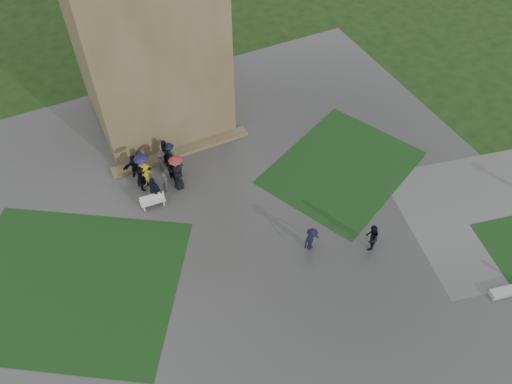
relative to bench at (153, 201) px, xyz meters
name	(u,v)px	position (x,y,z in m)	size (l,w,h in m)	color
ground	(254,283)	(2.98, -7.14, -0.44)	(120.00, 120.00, 0.00)	black
plaza	(237,253)	(2.98, -5.14, -0.43)	(34.00, 34.00, 0.02)	#363634
lawn_inset_left	(69,284)	(-5.52, -3.14, -0.42)	(11.00, 9.00, 0.01)	black
lawn_inset_right	(342,167)	(11.48, -2.14, -0.42)	(9.00, 7.00, 0.01)	black
tower_plinth	(181,151)	(2.98, 3.46, -0.31)	(9.00, 0.80, 0.22)	brown
bench	(153,201)	(0.00, 0.00, 0.00)	(1.45, 0.56, 0.82)	beige
visitor_cluster	(157,169)	(0.95, 1.82, 0.52)	(3.57, 3.92, 2.44)	black
pedestrian_mid	(312,239)	(6.66, -6.55, 0.37)	(1.03, 0.53, 1.59)	black
pedestrian_near	(371,238)	(9.53, -7.87, 0.45)	(0.84, 0.48, 1.74)	black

